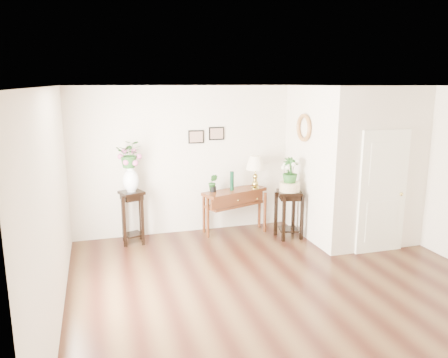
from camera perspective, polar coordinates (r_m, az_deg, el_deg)
name	(u,v)px	position (r m, az deg, el deg)	size (l,w,h in m)	color
floor	(285,286)	(6.48, 7.96, -13.69)	(6.00, 5.50, 0.02)	#472F1A
ceiling	(291,86)	(5.83, 8.80, 11.87)	(6.00, 5.50, 0.02)	white
wall_back	(229,159)	(8.52, 0.62, 2.69)	(6.00, 0.02, 2.80)	beige
wall_front	(438,274)	(3.82, 26.18, -11.11)	(6.00, 0.02, 2.80)	beige
wall_left	(53,209)	(5.50, -21.43, -3.67)	(0.02, 5.50, 2.80)	beige
partition	(351,162)	(8.53, 16.23, 2.20)	(1.80, 1.95, 2.80)	beige
door	(383,192)	(7.79, 20.01, -1.63)	(0.90, 0.05, 2.10)	white
art_print_left	(196,137)	(8.27, -3.66, 5.52)	(0.30, 0.02, 0.25)	black
art_print_right	(217,134)	(8.36, -0.98, 5.96)	(0.30, 0.02, 0.25)	black
wall_ornament	(304,128)	(8.08, 10.37, 6.61)	(0.51, 0.51, 0.07)	#A56635
console_table	(234,211)	(8.45, 1.38, -4.23)	(1.26, 0.42, 0.84)	#401F0A
table_lamp	(255,171)	(8.39, 4.11, 1.07)	(0.37, 0.37, 0.65)	#B29E47
green_vase	(232,182)	(8.28, 1.04, -0.33)	(0.08, 0.08, 0.37)	black
potted_plant	(213,183)	(8.18, -1.45, -0.57)	(0.18, 0.14, 0.32)	#1E4C1B
plant_stand_a	(133,217)	(8.04, -11.85, -4.93)	(0.37, 0.37, 0.96)	black
porcelain_vase	(131,179)	(7.86, -12.08, 0.00)	(0.28, 0.28, 0.48)	silver
lily_arrangement	(130,156)	(7.78, -12.22, 3.02)	(0.44, 0.38, 0.49)	#1E4C1B
plant_stand_b	(289,214)	(8.25, 8.45, -4.59)	(0.42, 0.42, 0.90)	black
ceramic_bowl	(290,187)	(8.11, 8.57, -1.02)	(0.37, 0.37, 0.17)	beige
narcissus	(290,171)	(8.05, 8.64, 1.00)	(0.28, 0.28, 0.50)	#1E4C1B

